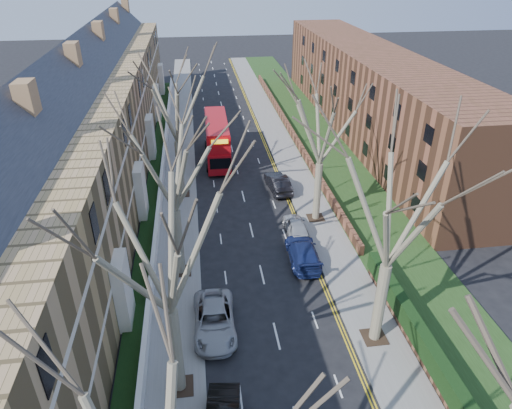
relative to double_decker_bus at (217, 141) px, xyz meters
name	(u,v)px	position (x,y,z in m)	size (l,w,h in m)	color
pavement_left	(180,151)	(-4.19, 2.78, -2.08)	(3.00, 102.00, 0.12)	slate
pavement_right	(282,145)	(7.81, 2.78, -2.08)	(3.00, 102.00, 0.12)	slate
terrace_left	(91,133)	(-11.84, -5.22, 3.39)	(9.70, 78.00, 13.60)	#9B7F4F
flats_right	(368,92)	(19.27, 6.78, 2.84)	(13.97, 54.00, 10.00)	brown
front_wall_left	(162,177)	(-5.84, -5.22, -1.52)	(0.30, 78.00, 1.00)	white
grass_verge_right	(319,143)	(12.31, 2.78, -1.99)	(6.00, 102.00, 0.06)	#1D3613
tree_left_mid	(162,236)	(-3.89, -30.22, 7.41)	(10.50, 10.50, 14.71)	#736952
tree_left_far	(170,153)	(-3.89, -20.22, 7.10)	(10.15, 10.15, 14.22)	#736952
tree_left_dist	(173,95)	(-3.89, -8.22, 7.42)	(10.50, 10.50, 14.71)	#736952
tree_right_mid	(398,197)	(7.51, -28.22, 7.41)	(10.50, 10.50, 14.71)	#736952
tree_right_far	(323,115)	(7.51, -14.22, 7.10)	(10.15, 10.15, 14.22)	#736952
double_decker_bus	(217,141)	(0.00, 0.00, 0.00)	(2.78, 10.42, 4.37)	#A20B12
car_left_far	(215,320)	(-1.83, -26.18, -1.39)	(2.48, 5.38, 1.50)	#9D9EA2
car_right_near	(303,252)	(5.06, -19.96, -1.38)	(2.12, 5.22, 1.52)	navy
car_right_mid	(296,226)	(5.33, -16.22, -1.45)	(1.63, 4.06, 1.38)	#A0A3A8
car_right_far	(278,183)	(5.25, -8.45, -1.36)	(1.66, 4.77, 1.57)	black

